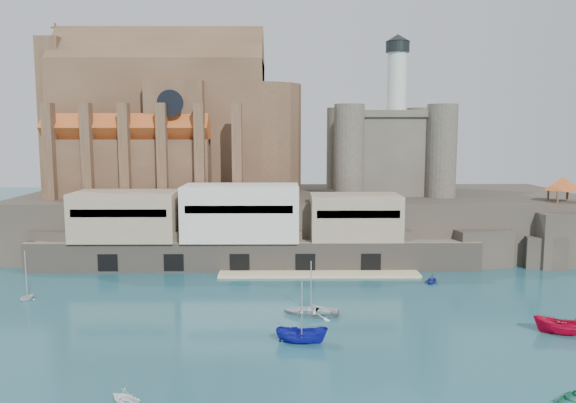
% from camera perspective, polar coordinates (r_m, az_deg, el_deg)
% --- Properties ---
extents(ground, '(300.00, 300.00, 0.00)m').
position_cam_1_polar(ground, '(67.52, 2.44, -11.34)').
color(ground, '#194652').
rests_on(ground, ground).
extents(promontory, '(100.00, 36.00, 10.00)m').
position_cam_1_polar(promontory, '(104.67, 1.24, -1.90)').
color(promontory, '#2A251F').
rests_on(promontory, ground).
extents(quay, '(70.00, 12.00, 13.05)m').
position_cam_1_polar(quay, '(88.62, -4.91, -2.83)').
color(quay, '#6D6357').
rests_on(quay, ground).
extents(church, '(47.00, 25.93, 30.51)m').
position_cam_1_polar(church, '(107.80, -11.71, 7.40)').
color(church, '#4E3624').
rests_on(church, promontory).
extents(castle_keep, '(21.20, 21.20, 29.30)m').
position_cam_1_polar(castle_keep, '(106.85, 10.03, 5.40)').
color(castle_keep, '#474238').
rests_on(castle_keep, promontory).
extents(rock_outcrop, '(14.50, 10.50, 8.70)m').
position_cam_1_polar(rock_outcrop, '(102.10, 25.94, -3.38)').
color(rock_outcrop, '#2A251F').
rests_on(rock_outcrop, ground).
extents(pavilion, '(6.40, 6.40, 5.40)m').
position_cam_1_polar(pavilion, '(101.12, 26.17, 1.50)').
color(pavilion, '#4E3624').
rests_on(pavilion, rock_outcrop).
extents(boat_2, '(2.30, 2.25, 5.35)m').
position_cam_1_polar(boat_2, '(58.92, 1.40, -14.16)').
color(boat_2, '#121793').
rests_on(boat_2, ground).
extents(boat_4, '(2.58, 1.86, 2.72)m').
position_cam_1_polar(boat_4, '(80.15, -24.95, -9.02)').
color(boat_4, silver).
rests_on(boat_4, ground).
extents(boat_5, '(2.70, 2.66, 5.65)m').
position_cam_1_polar(boat_5, '(67.69, 26.00, -12.03)').
color(boat_5, '#B50327').
rests_on(boat_5, ground).
extents(boat_6, '(1.86, 4.82, 6.59)m').
position_cam_1_polar(boat_6, '(67.37, 2.33, -11.38)').
color(boat_6, silver).
rests_on(boat_6, ground).
extents(boat_7, '(2.96, 2.61, 2.93)m').
position_cam_1_polar(boat_7, '(82.97, 14.39, -8.02)').
color(boat_7, navy).
rests_on(boat_7, ground).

